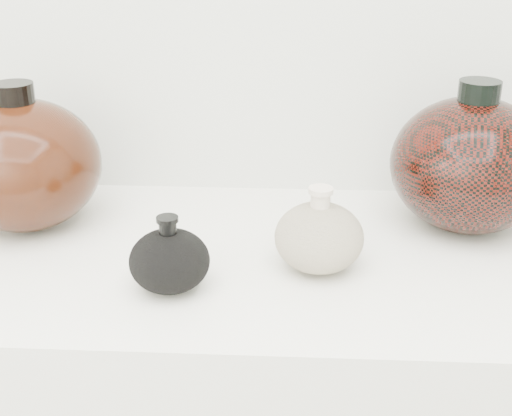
# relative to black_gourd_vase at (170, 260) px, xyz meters

# --- Properties ---
(room) EXTENTS (3.04, 2.42, 2.64)m
(room) POSITION_rel_black_gourd_vase_xyz_m (0.09, -0.57, 0.36)
(room) COLOR slate
(room) RESTS_ON ground
(black_gourd_vase) EXTENTS (0.13, 0.13, 0.10)m
(black_gourd_vase) POSITION_rel_black_gourd_vase_xyz_m (0.00, 0.00, 0.00)
(black_gourd_vase) COLOR black
(black_gourd_vase) RESTS_ON display_counter
(cream_gourd_vase) EXTENTS (0.14, 0.14, 0.12)m
(cream_gourd_vase) POSITION_rel_black_gourd_vase_xyz_m (0.19, 0.07, 0.01)
(cream_gourd_vase) COLOR #BAAA8F
(cream_gourd_vase) RESTS_ON display_counter
(left_round_pot) EXTENTS (0.28, 0.28, 0.22)m
(left_round_pot) POSITION_rel_black_gourd_vase_xyz_m (-0.25, 0.19, 0.06)
(left_round_pot) COLOR black
(left_round_pot) RESTS_ON display_counter
(right_round_pot) EXTENTS (0.27, 0.27, 0.23)m
(right_round_pot) POSITION_rel_black_gourd_vase_xyz_m (0.42, 0.22, 0.06)
(right_round_pot) COLOR black
(right_round_pot) RESTS_ON display_counter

